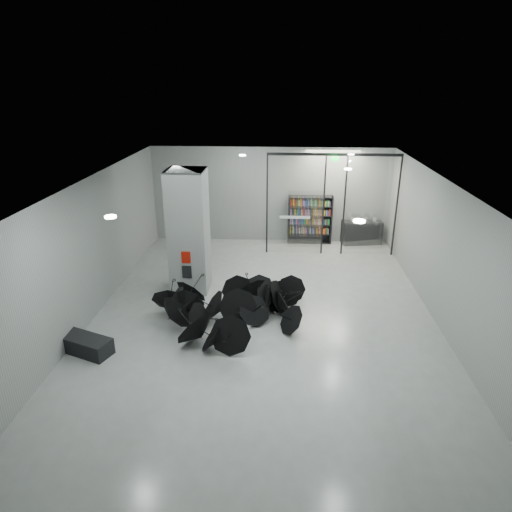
# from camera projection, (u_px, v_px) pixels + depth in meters

# --- Properties ---
(room) EXTENTS (14.00, 14.02, 4.01)m
(room) POSITION_uv_depth(u_px,v_px,m) (264.00, 227.00, 12.16)
(room) COLOR gray
(room) RESTS_ON ground
(column) EXTENTS (1.20, 1.20, 4.00)m
(column) POSITION_uv_depth(u_px,v_px,m) (189.00, 232.00, 14.47)
(column) COLOR slate
(column) RESTS_ON ground
(fire_cabinet) EXTENTS (0.28, 0.04, 0.38)m
(fire_cabinet) POSITION_uv_depth(u_px,v_px,m) (186.00, 257.00, 14.13)
(fire_cabinet) COLOR #A50A07
(fire_cabinet) RESTS_ON column
(info_panel) EXTENTS (0.30, 0.03, 0.42)m
(info_panel) POSITION_uv_depth(u_px,v_px,m) (187.00, 272.00, 14.31)
(info_panel) COLOR black
(info_panel) RESTS_ON column
(exit_sign) EXTENTS (0.30, 0.06, 0.15)m
(exit_sign) POSITION_uv_depth(u_px,v_px,m) (335.00, 159.00, 16.60)
(exit_sign) COLOR #0CE533
(exit_sign) RESTS_ON room
(glass_partition) EXTENTS (5.06, 0.08, 4.00)m
(glass_partition) POSITION_uv_depth(u_px,v_px,m) (331.00, 201.00, 17.38)
(glass_partition) COLOR silver
(glass_partition) RESTS_ON ground
(bench) EXTENTS (1.48, 1.04, 0.44)m
(bench) POSITION_uv_depth(u_px,v_px,m) (86.00, 345.00, 11.54)
(bench) COLOR black
(bench) RESTS_ON ground
(bookshelf) EXTENTS (1.86, 0.40, 2.04)m
(bookshelf) POSITION_uv_depth(u_px,v_px,m) (310.00, 220.00, 19.01)
(bookshelf) COLOR black
(bookshelf) RESTS_ON ground
(shop_counter) EXTENTS (1.72, 0.90, 0.99)m
(shop_counter) POSITION_uv_depth(u_px,v_px,m) (362.00, 232.00, 19.13)
(shop_counter) COLOR black
(shop_counter) RESTS_ON ground
(umbrella_cluster) EXTENTS (4.84, 4.20, 1.35)m
(umbrella_cluster) POSITION_uv_depth(u_px,v_px,m) (231.00, 310.00, 13.08)
(umbrella_cluster) COLOR black
(umbrella_cluster) RESTS_ON ground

